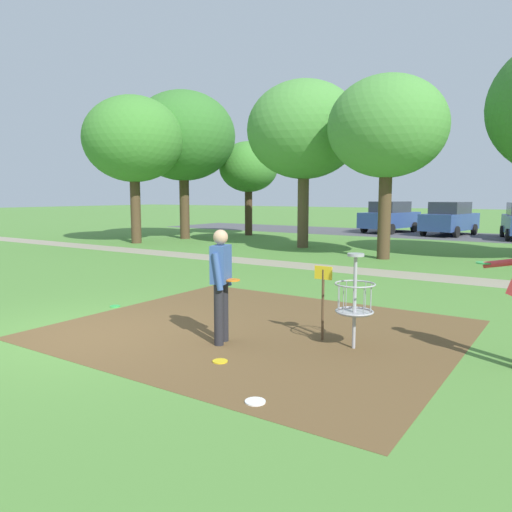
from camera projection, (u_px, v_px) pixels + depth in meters
name	position (u px, v px, depth m)	size (l,w,h in m)	color
ground_plane	(87.00, 335.00, 7.81)	(160.00, 160.00, 0.00)	#518438
dirt_tee_pad	(258.00, 329.00, 8.14)	(6.23, 5.44, 0.01)	brown
disc_golf_basket	(351.00, 297.00, 7.08)	(0.98, 0.58, 1.39)	#9E9EA3
player_throwing	(221.00, 280.00, 7.26)	(0.44, 0.50, 1.71)	#232328
frisbee_near_basket	(115.00, 306.00, 9.79)	(0.20, 0.20, 0.02)	green
frisbee_by_tee	(220.00, 361.00, 6.54)	(0.20, 0.20, 0.02)	gold
frisbee_far_right	(255.00, 402.00, 5.26)	(0.23, 0.23, 0.02)	white
tree_near_right	(248.00, 167.00, 26.84)	(3.23, 3.23, 5.12)	#422D1E
tree_mid_left	(183.00, 136.00, 24.51)	(5.20, 5.20, 7.35)	#4C3823
tree_mid_center	(387.00, 128.00, 16.60)	(4.03, 4.03, 6.22)	#4C3823
tree_far_center	(304.00, 131.00, 20.28)	(4.72, 4.72, 6.89)	brown
tree_far_right	(134.00, 140.00, 22.24)	(4.53, 4.53, 6.66)	#4C3823
parking_lot_strip	(442.00, 235.00, 27.07)	(36.00, 6.00, 0.01)	#4C4C51
parked_car_leftmost	(390.00, 217.00, 29.22)	(2.63, 4.48, 1.84)	#2D4784
parked_car_center_left	(450.00, 219.00, 27.15)	(2.47, 4.43, 1.84)	#2D4784
gravel_path	(326.00, 268.00, 15.00)	(40.00, 1.30, 0.00)	gray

